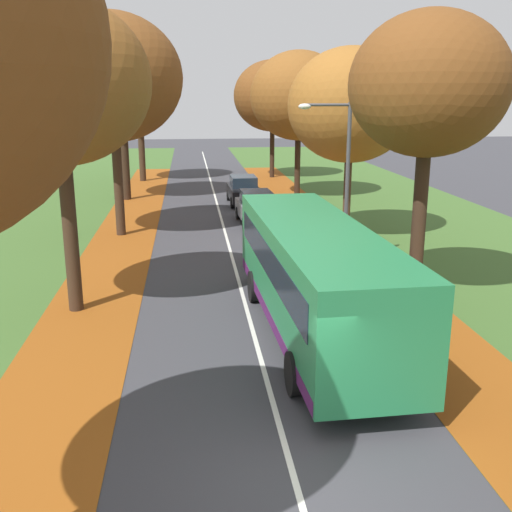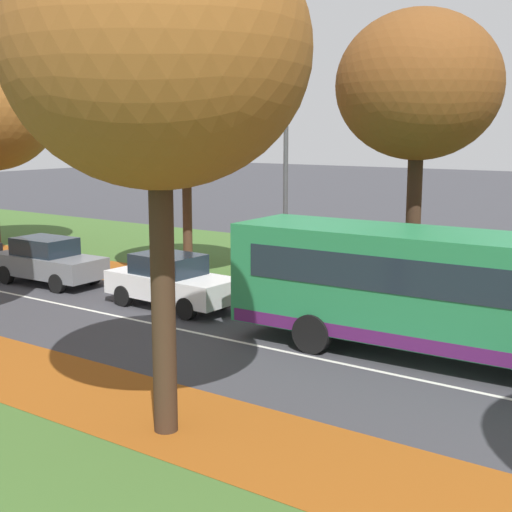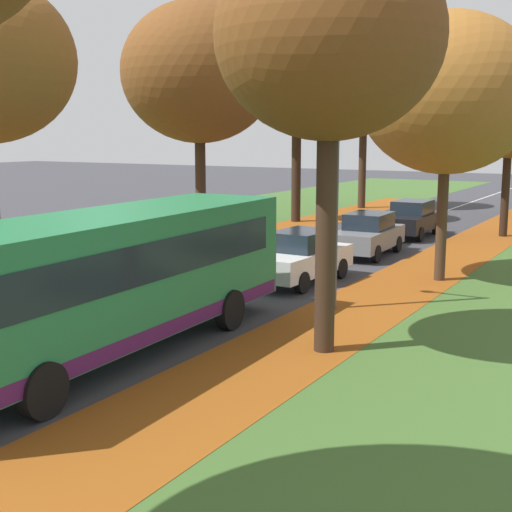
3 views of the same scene
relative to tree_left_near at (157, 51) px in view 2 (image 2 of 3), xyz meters
name	(u,v)px [view 2 (image 2 of 3)]	position (x,y,z in m)	size (l,w,h in m)	color
leaf_litter_left	(13,369)	(0.48, 5.05, -6.54)	(2.80, 60.00, 0.00)	#8C4714
grass_verge_right	(200,255)	(14.28, 11.05, -6.55)	(12.00, 90.00, 0.01)	#3D6028
leaf_litter_right	(252,293)	(9.68, 5.05, -6.54)	(2.80, 60.00, 0.00)	#8C4714
road_centre_line	(19,295)	(5.08, 11.05, -6.55)	(0.12, 80.00, 0.01)	silver
tree_left_near	(157,51)	(0.00, 0.00, 0.00)	(5.07, 5.07, 8.87)	#382619
tree_right_near	(418,87)	(10.42, -0.17, -0.07)	(4.63, 4.63, 8.61)	#382619
tree_right_mid	(186,115)	(10.47, 8.45, -0.77)	(5.44, 5.44, 8.24)	#422D1E
streetlamp_right	(280,183)	(8.75, 3.36, -2.82)	(1.89, 0.28, 6.00)	#47474C
bus	(448,289)	(6.68, -2.65, -4.85)	(2.92, 10.48, 2.98)	#237A47
car_white_lead	(171,281)	(6.79, 5.96, -5.74)	(1.90, 4.26, 1.62)	silver
car_grey_following	(48,261)	(6.78, 11.68, -5.74)	(1.91, 4.26, 1.62)	slate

